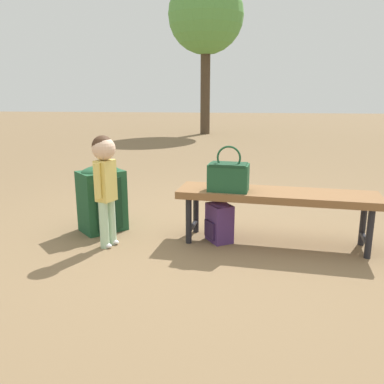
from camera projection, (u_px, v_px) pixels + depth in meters
ground_plane at (197, 242)px, 3.41m from camera, size 40.00×40.00×0.00m
park_bench at (277, 198)px, 3.28m from camera, size 1.64×0.59×0.45m
handbag at (228, 176)px, 3.25m from camera, size 0.34×0.22×0.37m
child_standing at (105, 174)px, 3.19m from camera, size 0.18×0.23×0.91m
backpack_large at (102, 197)px, 3.63m from camera, size 0.46×0.46×0.63m
backpack_small at (219, 220)px, 3.39m from camera, size 0.25×0.27×0.37m
tree_near at (206, 17)px, 11.05m from camera, size 2.07×2.07×4.27m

